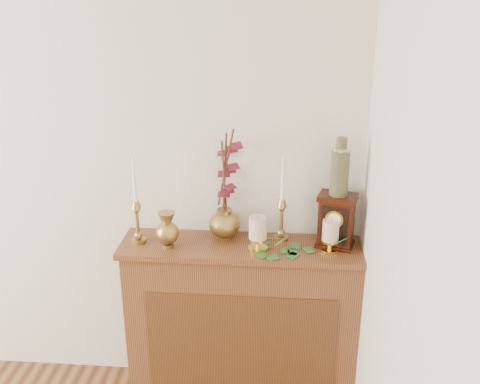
# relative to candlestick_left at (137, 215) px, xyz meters

# --- Properties ---
(console_shelf) EXTENTS (1.24, 0.34, 0.93)m
(console_shelf) POSITION_rel_candlestick_left_xyz_m (0.53, 0.02, -0.65)
(console_shelf) COLOR brown
(console_shelf) RESTS_ON ground
(candlestick_left) EXTENTS (0.08, 0.08, 0.47)m
(candlestick_left) POSITION_rel_candlestick_left_xyz_m (0.00, 0.00, 0.00)
(candlestick_left) COLOR tan
(candlestick_left) RESTS_ON console_shelf
(candlestick_center) EXTENTS (0.08, 0.08, 0.46)m
(candlestick_center) POSITION_rel_candlestick_left_xyz_m (0.72, 0.09, -0.00)
(candlestick_center) COLOR tan
(candlestick_center) RESTS_ON console_shelf
(bud_vase) EXTENTS (0.12, 0.12, 0.19)m
(bud_vase) POSITION_rel_candlestick_left_xyz_m (0.16, -0.04, -0.06)
(bud_vase) COLOR tan
(bud_vase) RESTS_ON console_shelf
(ginger_jar) EXTENTS (0.24, 0.26, 0.59)m
(ginger_jar) POSITION_rel_candlestick_left_xyz_m (0.44, 0.13, 0.11)
(ginger_jar) COLOR tan
(ginger_jar) RESTS_ON console_shelf
(pillar_candle_left) EXTENTS (0.10, 0.10, 0.19)m
(pillar_candle_left) POSITION_rel_candlestick_left_xyz_m (0.61, -0.04, -0.05)
(pillar_candle_left) COLOR #E0C14E
(pillar_candle_left) RESTS_ON console_shelf
(pillar_candle_right) EXTENTS (0.09, 0.09, 0.18)m
(pillar_candle_right) POSITION_rel_candlestick_left_xyz_m (0.96, -0.02, -0.06)
(pillar_candle_right) COLOR #E0C14E
(pillar_candle_right) RESTS_ON console_shelf
(ivy_garland) EXTENTS (0.48, 0.20, 0.09)m
(ivy_garland) POSITION_rel_candlestick_left_xyz_m (0.89, -0.01, -0.14)
(ivy_garland) COLOR #256327
(ivy_garland) RESTS_ON console_shelf
(mantel_clock) EXTENTS (0.21, 0.17, 0.27)m
(mantel_clock) POSITION_rel_candlestick_left_xyz_m (0.99, 0.04, -0.02)
(mantel_clock) COLOR #32150A
(mantel_clock) RESTS_ON console_shelf
(ceramic_vase) EXTENTS (0.09, 0.09, 0.29)m
(ceramic_vase) POSITION_rel_candlestick_left_xyz_m (0.99, 0.05, 0.25)
(ceramic_vase) COLOR #183124
(ceramic_vase) RESTS_ON mantel_clock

